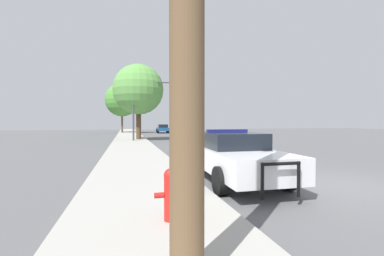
% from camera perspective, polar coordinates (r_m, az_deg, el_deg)
% --- Properties ---
extents(ground_plane, '(110.00, 110.00, 0.00)m').
position_cam_1_polar(ground_plane, '(8.20, 28.85, -11.04)').
color(ground_plane, '#565659').
extents(sidewalk_left, '(3.00, 110.00, 0.13)m').
position_cam_1_polar(sidewalk_left, '(6.07, -10.34, -14.66)').
color(sidewalk_left, '#A3A099').
rests_on(sidewalk_left, ground_plane).
extents(police_car, '(2.12, 5.45, 1.50)m').
position_cam_1_polar(police_car, '(8.03, 8.32, -5.63)').
color(police_car, white).
rests_on(police_car, ground_plane).
extents(fire_hydrant, '(0.54, 0.24, 0.85)m').
position_cam_1_polar(fire_hydrant, '(4.32, -4.72, -14.11)').
color(fire_hydrant, red).
rests_on(fire_hydrant, sidewalk_left).
extents(traffic_light, '(3.71, 0.35, 5.31)m').
position_cam_1_polar(traffic_light, '(23.15, -9.34, 6.61)').
color(traffic_light, '#424247').
rests_on(traffic_light, sidewalk_left).
extents(car_background_distant, '(2.01, 4.31, 1.37)m').
position_cam_1_polar(car_background_distant, '(40.96, -6.54, -0.09)').
color(car_background_distant, navy).
rests_on(car_background_distant, ground_plane).
extents(car_background_oncoming, '(2.00, 4.04, 1.43)m').
position_cam_1_polar(car_background_oncoming, '(31.20, -0.77, -0.46)').
color(car_background_oncoming, black).
rests_on(car_background_oncoming, ground_plane).
extents(tree_sidewalk_far, '(5.09, 5.09, 7.56)m').
position_cam_1_polar(tree_sidewalk_far, '(40.95, -15.30, 6.05)').
color(tree_sidewalk_far, brown).
rests_on(tree_sidewalk_far, sidewalk_left).
extents(tree_sidewalk_mid, '(4.70, 4.70, 7.01)m').
position_cam_1_polar(tree_sidewalk_mid, '(24.80, -11.81, 8.34)').
color(tree_sidewalk_mid, '#4C3823').
rests_on(tree_sidewalk_mid, sidewalk_left).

